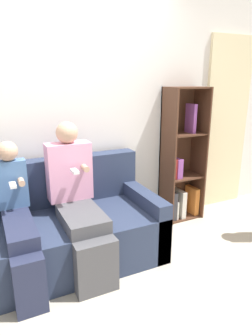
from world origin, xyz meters
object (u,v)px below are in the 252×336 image
couch (42,235)px  bookshelf (180,167)px  adult_seated (77,197)px  child_seated (18,219)px

couch → bookshelf: size_ratio=1.36×
couch → adult_seated: 0.47m
adult_seated → couch: bearing=159.6°
child_seated → couch: bearing=39.2°
couch → child_seated: bearing=-140.8°
child_seated → adult_seated: bearing=4.8°
bookshelf → child_seated: bearing=-166.2°
child_seated → bookshelf: bearing=13.8°
adult_seated → child_seated: size_ratio=1.12×
adult_seated → bookshelf: size_ratio=0.82×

